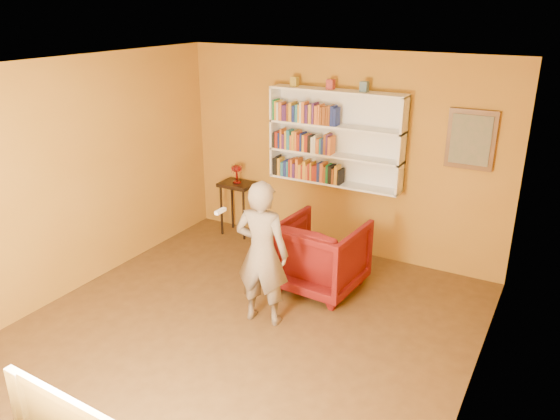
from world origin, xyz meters
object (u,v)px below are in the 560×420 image
object	(u,v)px
bookshelf	(337,138)
ruby_lustre	(237,170)
person	(262,253)
console_table	(237,192)
armchair	(321,255)

from	to	relation	value
bookshelf	ruby_lustre	distance (m)	1.60
ruby_lustre	person	distance (m)	2.42
console_table	armchair	world-z (taller)	armchair
console_table	person	xyz separation A→B (m)	(1.53, -1.86, 0.14)
bookshelf	console_table	xyz separation A→B (m)	(-1.47, -0.16, -0.94)
bookshelf	person	distance (m)	2.17
armchair	bookshelf	bearing A→B (deg)	-70.10
console_table	person	world-z (taller)	person
bookshelf	armchair	bearing A→B (deg)	-74.04
console_table	person	size ratio (longest dim) A/B	0.50
console_table	armchair	size ratio (longest dim) A/B	0.84
bookshelf	ruby_lustre	xyz separation A→B (m)	(-1.47, -0.16, -0.61)
console_table	ruby_lustre	size ratio (longest dim) A/B	3.01
ruby_lustre	armchair	distance (m)	2.07
person	console_table	bearing A→B (deg)	-59.09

